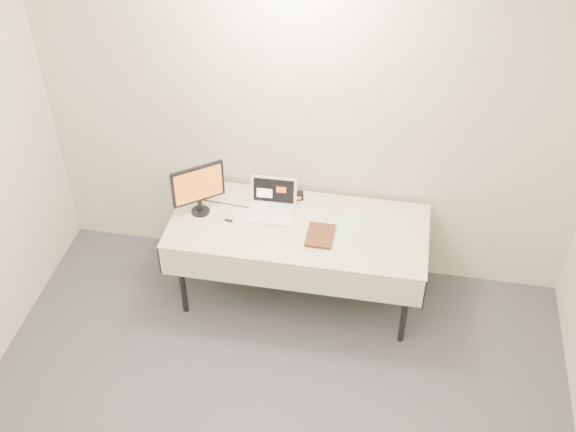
% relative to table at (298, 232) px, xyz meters
% --- Properties ---
extents(back_wall, '(4.00, 0.10, 2.70)m').
position_rel_table_xyz_m(back_wall, '(0.00, 0.45, 0.67)').
color(back_wall, beige).
rests_on(back_wall, ground).
extents(table, '(1.86, 0.81, 0.74)m').
position_rel_table_xyz_m(table, '(0.00, 0.00, 0.00)').
color(table, black).
rests_on(table, ground).
extents(laptop, '(0.35, 0.28, 0.24)m').
position_rel_table_xyz_m(laptop, '(-0.22, 0.13, 0.12)').
color(laptop, white).
rests_on(laptop, table).
extents(monitor, '(0.33, 0.26, 0.41)m').
position_rel_table_xyz_m(monitor, '(-0.73, 0.02, 0.30)').
color(monitor, black).
rests_on(monitor, table).
extents(book, '(0.19, 0.03, 0.26)m').
position_rel_table_xyz_m(book, '(0.08, -0.09, 0.19)').
color(book, brown).
rests_on(book, table).
extents(alarm_clock, '(0.14, 0.08, 0.06)m').
position_rel_table_xyz_m(alarm_clock, '(-0.08, 0.30, 0.09)').
color(alarm_clock, black).
rests_on(alarm_clock, table).
extents(clicker, '(0.07, 0.10, 0.02)m').
position_rel_table_xyz_m(clicker, '(0.10, -0.11, 0.07)').
color(clicker, silver).
rests_on(clicker, table).
extents(paper_form, '(0.19, 0.33, 0.00)m').
position_rel_table_xyz_m(paper_form, '(0.36, 0.06, 0.06)').
color(paper_form, '#C0E8B8').
rests_on(paper_form, table).
extents(usb_dongle, '(0.06, 0.03, 0.01)m').
position_rel_table_xyz_m(usb_dongle, '(-0.51, -0.04, 0.07)').
color(usb_dongle, black).
rests_on(usb_dongle, table).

